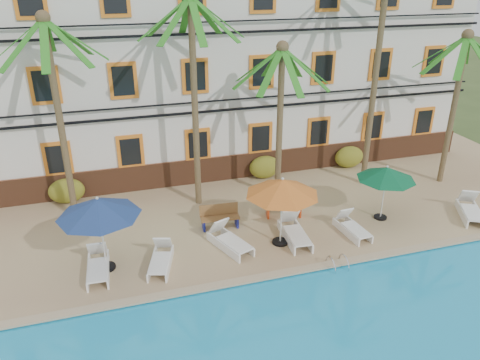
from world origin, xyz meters
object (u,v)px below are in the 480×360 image
object	(u,v)px
lounger_a	(98,266)
umbrella_red	(282,188)
lounger_d	(294,232)
pool_ladder	(337,266)
palm_c	(281,100)
lounger_b	(161,259)
bench_right	(283,205)
palm_e	(458,87)
umbrella_blue	(98,208)
lounger_f	(471,210)
palm_b	(194,76)
palm_a	(55,94)
lounger_e	(352,227)
umbrella_green	(386,174)
lounger_c	(229,240)
palm_d	(379,45)
bench_left	(220,216)

from	to	relation	value
lounger_a	umbrella_red	bearing A→B (deg)	-0.10
lounger_d	pool_ladder	world-z (taller)	lounger_d
palm_c	lounger_b	xyz separation A→B (m)	(-5.65, -3.78, -4.06)
bench_right	pool_ladder	distance (m)	3.90
palm_e	umbrella_blue	size ratio (longest dim) A/B	2.57
lounger_d	palm_e	bearing A→B (deg)	18.20
palm_e	lounger_f	world-z (taller)	palm_e
umbrella_blue	lounger_d	world-z (taller)	umbrella_blue
palm_b	palm_a	bearing A→B (deg)	177.84
lounger_e	umbrella_red	bearing A→B (deg)	177.19
umbrella_red	bench_right	xyz separation A→B (m)	(0.89, 1.94, -1.78)
lounger_e	lounger_d	bearing A→B (deg)	174.29
palm_b	palm_c	bearing A→B (deg)	-7.67
palm_c	lounger_e	world-z (taller)	palm_c
lounger_b	umbrella_green	bearing A→B (deg)	4.88
lounger_c	lounger_b	bearing A→B (deg)	-169.97
umbrella_blue	lounger_e	distance (m)	9.23
palm_c	palm_d	bearing A→B (deg)	2.61
palm_d	umbrella_red	bearing A→B (deg)	-146.12
palm_d	lounger_d	xyz separation A→B (m)	(-5.05, -3.71, -5.98)
umbrella_blue	lounger_d	xyz separation A→B (m)	(6.75, -0.13, -1.98)
umbrella_green	lounger_e	distance (m)	2.51
palm_d	umbrella_blue	world-z (taller)	palm_d
umbrella_blue	pool_ladder	xyz separation A→B (m)	(7.49, -2.13, -2.29)
bench_right	lounger_c	bearing A→B (deg)	-148.61
lounger_f	pool_ladder	world-z (taller)	lounger_f
palm_a	bench_right	xyz separation A→B (m)	(8.10, -2.31, -4.60)
bench_left	lounger_b	bearing A→B (deg)	-142.46
lounger_e	lounger_f	bearing A→B (deg)	-2.71
palm_a	lounger_b	bearing A→B (deg)	-57.46
bench_left	lounger_d	bearing A→B (deg)	-35.34
lounger_a	bench_right	size ratio (longest dim) A/B	1.24
pool_ladder	umbrella_red	bearing A→B (deg)	124.82
umbrella_green	umbrella_red	bearing A→B (deg)	-172.80
umbrella_blue	lounger_f	xyz separation A→B (m)	(14.23, -0.61, -1.98)
palm_d	lounger_d	size ratio (longest dim) A/B	4.79
palm_a	lounger_f	size ratio (longest dim) A/B	3.70
umbrella_blue	umbrella_red	distance (m)	6.16
lounger_a	lounger_d	distance (m)	7.02
palm_d	palm_c	bearing A→B (deg)	-177.39
palm_d	lounger_c	world-z (taller)	palm_d
palm_b	lounger_f	xyz separation A→B (m)	(10.23, -4.44, -5.12)
palm_a	umbrella_blue	xyz separation A→B (m)	(1.05, -4.03, -2.77)
umbrella_red	lounger_c	distance (m)	2.71
umbrella_blue	bench_right	xyz separation A→B (m)	(7.05, 1.72, -1.82)
bench_right	bench_left	bearing A→B (deg)	-176.86
umbrella_green	lounger_d	distance (m)	4.32
palm_d	lounger_c	bearing A→B (deg)	-154.80
palm_e	lounger_d	bearing A→B (deg)	-161.80
palm_e	umbrella_red	bearing A→B (deg)	-162.41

